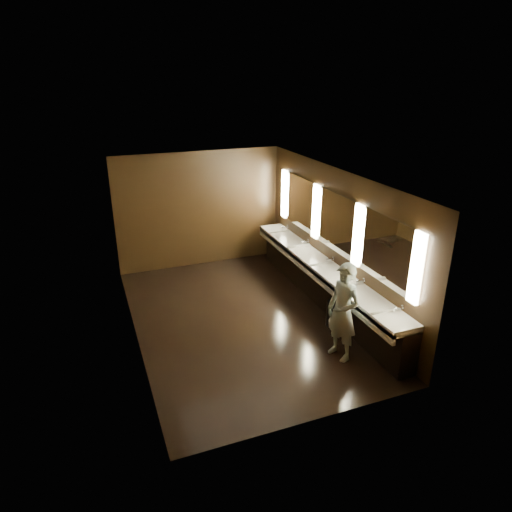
# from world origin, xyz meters

# --- Properties ---
(floor) EXTENTS (6.00, 6.00, 0.00)m
(floor) POSITION_xyz_m (0.00, 0.00, 0.00)
(floor) COLOR black
(floor) RESTS_ON ground
(ceiling) EXTENTS (4.00, 6.00, 0.02)m
(ceiling) POSITION_xyz_m (0.00, 0.00, 2.80)
(ceiling) COLOR #2D2D2B
(ceiling) RESTS_ON wall_back
(wall_back) EXTENTS (4.00, 0.02, 2.80)m
(wall_back) POSITION_xyz_m (0.00, 3.00, 1.40)
(wall_back) COLOR black
(wall_back) RESTS_ON floor
(wall_front) EXTENTS (4.00, 0.02, 2.80)m
(wall_front) POSITION_xyz_m (0.00, -3.00, 1.40)
(wall_front) COLOR black
(wall_front) RESTS_ON floor
(wall_left) EXTENTS (0.02, 6.00, 2.80)m
(wall_left) POSITION_xyz_m (-2.00, 0.00, 1.40)
(wall_left) COLOR black
(wall_left) RESTS_ON floor
(wall_right) EXTENTS (0.02, 6.00, 2.80)m
(wall_right) POSITION_xyz_m (2.00, 0.00, 1.40)
(wall_right) COLOR black
(wall_right) RESTS_ON floor
(sink_counter) EXTENTS (0.55, 5.40, 1.01)m
(sink_counter) POSITION_xyz_m (1.79, 0.00, 0.50)
(sink_counter) COLOR black
(sink_counter) RESTS_ON floor
(mirror_band) EXTENTS (0.06, 5.03, 1.15)m
(mirror_band) POSITION_xyz_m (1.98, -0.00, 1.75)
(mirror_band) COLOR #FFF5C8
(mirror_band) RESTS_ON wall_right
(person) EXTENTS (0.55, 0.70, 1.70)m
(person) POSITION_xyz_m (1.14, -1.78, 0.85)
(person) COLOR #8AC0CE
(person) RESTS_ON floor
(trash_bin) EXTENTS (0.40, 0.40, 0.50)m
(trash_bin) POSITION_xyz_m (1.58, -0.85, 0.25)
(trash_bin) COLOR black
(trash_bin) RESTS_ON floor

